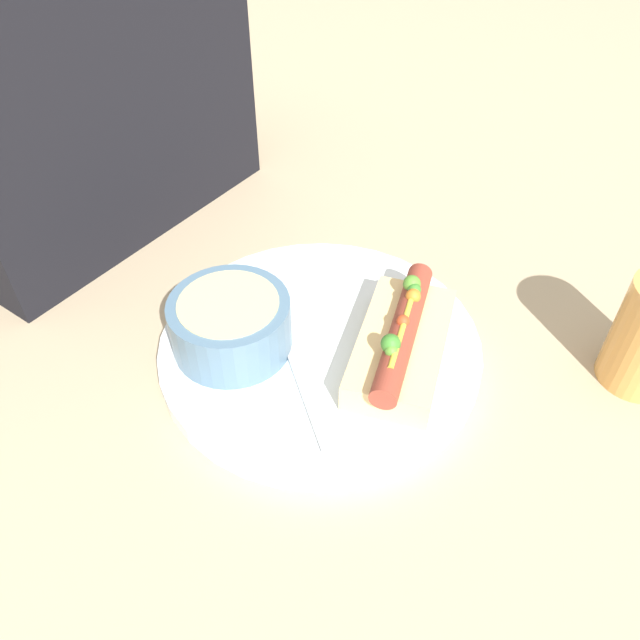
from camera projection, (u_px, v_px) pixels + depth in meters
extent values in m
plane|color=tan|center=(320.00, 353.00, 0.59)|extent=(4.00, 4.00, 0.00)
cylinder|color=white|center=(320.00, 346.00, 0.58)|extent=(0.30, 0.30, 0.02)
cube|color=#E5C17F|center=(401.00, 347.00, 0.55)|extent=(0.16, 0.12, 0.03)
cylinder|color=brown|center=(403.00, 330.00, 0.54)|extent=(0.16, 0.07, 0.02)
sphere|color=#387A28|center=(391.00, 344.00, 0.51)|extent=(0.02, 0.02, 0.02)
sphere|color=#387A28|center=(414.00, 290.00, 0.56)|extent=(0.01, 0.01, 0.01)
sphere|color=#518C2D|center=(391.00, 351.00, 0.50)|extent=(0.01, 0.01, 0.01)
sphere|color=orange|center=(413.00, 296.00, 0.55)|extent=(0.01, 0.01, 0.01)
sphere|color=#518C2D|center=(412.00, 284.00, 0.56)|extent=(0.02, 0.02, 0.02)
sphere|color=#C63F1E|center=(403.00, 321.00, 0.53)|extent=(0.01, 0.01, 0.01)
cylinder|color=gold|center=(405.00, 321.00, 0.53)|extent=(0.11, 0.04, 0.01)
cylinder|color=slate|center=(231.00, 325.00, 0.56)|extent=(0.11, 0.11, 0.05)
cylinder|color=#D1C184|center=(228.00, 307.00, 0.54)|extent=(0.09, 0.09, 0.01)
cube|color=#B7B7BC|center=(304.00, 392.00, 0.53)|extent=(0.08, 0.10, 0.00)
ellipsoid|color=#B7B7BC|center=(281.00, 327.00, 0.58)|extent=(0.04, 0.04, 0.01)
cube|color=black|center=(72.00, 57.00, 0.63)|extent=(0.36, 0.16, 0.37)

